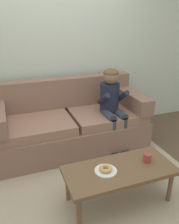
{
  "coord_description": "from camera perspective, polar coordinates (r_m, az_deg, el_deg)",
  "views": [
    {
      "loc": [
        -0.7,
        -1.98,
        1.73
      ],
      "look_at": [
        0.2,
        0.45,
        0.65
      ],
      "focal_mm": 37.17,
      "sensor_mm": 36.0,
      "label": 1
    }
  ],
  "objects": [
    {
      "name": "ground",
      "position": [
        2.72,
        -0.74,
        -16.88
      ],
      "size": [
        10.0,
        10.0,
        0.0
      ],
      "primitive_type": "plane",
      "color": "brown"
    },
    {
      "name": "wall_back",
      "position": [
        3.47,
        -9.08,
        16.88
      ],
      "size": [
        8.0,
        0.1,
        2.8
      ],
      "primitive_type": "cube",
      "color": "beige",
      "rests_on": "ground"
    },
    {
      "name": "area_rug",
      "position": [
        2.54,
        1.3,
        -20.13
      ],
      "size": [
        2.44,
        1.69,
        0.01
      ],
      "primitive_type": "cube",
      "color": "tan",
      "rests_on": "ground"
    },
    {
      "name": "couch",
      "position": [
        3.24,
        -4.8,
        -2.92
      ],
      "size": [
        2.03,
        0.9,
        0.92
      ],
      "color": "#846051",
      "rests_on": "ground"
    },
    {
      "name": "coffee_table",
      "position": [
        2.3,
        7.4,
        -14.49
      ],
      "size": [
        1.06,
        0.48,
        0.39
      ],
      "color": "brown",
      "rests_on": "ground"
    },
    {
      "name": "person_child",
      "position": [
        3.11,
        5.55,
        2.59
      ],
      "size": [
        0.34,
        0.58,
        1.1
      ],
      "color": "#1E2338",
      "rests_on": "ground"
    },
    {
      "name": "plate",
      "position": [
        2.22,
        4.01,
        -14.25
      ],
      "size": [
        0.21,
        0.21,
        0.01
      ],
      "primitive_type": "cylinder",
      "color": "white",
      "rests_on": "coffee_table"
    },
    {
      "name": "donut",
      "position": [
        2.21,
        4.03,
        -13.74
      ],
      "size": [
        0.16,
        0.16,
        0.04
      ],
      "primitive_type": "torus",
      "rotation": [
        0.0,
        0.0,
        1.1
      ],
      "color": "tan",
      "rests_on": "plate"
    },
    {
      "name": "mug",
      "position": [
        2.4,
        14.05,
        -10.87
      ],
      "size": [
        0.08,
        0.08,
        0.09
      ],
      "primitive_type": "cylinder",
      "color": "#993D38",
      "rests_on": "coffee_table"
    }
  ]
}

